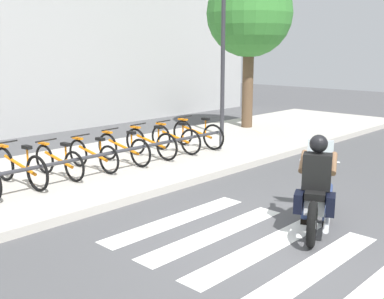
% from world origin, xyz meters
% --- Properties ---
extents(ground_plane, '(48.00, 48.00, 0.00)m').
position_xyz_m(ground_plane, '(0.00, 0.00, 0.00)').
color(ground_plane, '#4C4C4F').
extents(sidewalk, '(24.00, 4.40, 0.15)m').
position_xyz_m(sidewalk, '(0.00, 4.91, 0.07)').
color(sidewalk, '#B7B2A8').
rests_on(sidewalk, ground).
extents(crosswalk_stripe_0, '(2.80, 0.40, 0.01)m').
position_xyz_m(crosswalk_stripe_0, '(-0.40, -1.60, 0.00)').
color(crosswalk_stripe_0, white).
rests_on(crosswalk_stripe_0, ground).
extents(crosswalk_stripe_1, '(2.80, 0.40, 0.01)m').
position_xyz_m(crosswalk_stripe_1, '(-0.40, -0.80, 0.00)').
color(crosswalk_stripe_1, white).
rests_on(crosswalk_stripe_1, ground).
extents(crosswalk_stripe_2, '(2.80, 0.40, 0.01)m').
position_xyz_m(crosswalk_stripe_2, '(-0.40, 0.00, 0.00)').
color(crosswalk_stripe_2, white).
rests_on(crosswalk_stripe_2, ground).
extents(crosswalk_stripe_3, '(2.80, 0.40, 0.01)m').
position_xyz_m(crosswalk_stripe_3, '(-0.40, 0.80, 0.00)').
color(crosswalk_stripe_3, white).
rests_on(crosswalk_stripe_3, ground).
extents(crosswalk_stripe_4, '(2.80, 0.40, 0.01)m').
position_xyz_m(crosswalk_stripe_4, '(-0.40, 1.60, 0.00)').
color(crosswalk_stripe_4, white).
rests_on(crosswalk_stripe_4, ground).
extents(motorcycle, '(1.96, 1.06, 1.23)m').
position_xyz_m(motorcycle, '(0.83, -0.12, 0.46)').
color(motorcycle, black).
rests_on(motorcycle, ground).
extents(rider, '(0.76, 0.70, 1.44)m').
position_xyz_m(rider, '(0.76, -0.15, 0.83)').
color(rider, black).
rests_on(rider, ground).
extents(bicycle_1, '(0.48, 1.75, 0.79)m').
position_xyz_m(bicycle_1, '(-1.43, 4.64, 0.51)').
color(bicycle_1, black).
rests_on(bicycle_1, sidewalk).
extents(bicycle_2, '(0.48, 1.56, 0.73)m').
position_xyz_m(bicycle_2, '(-0.64, 4.65, 0.49)').
color(bicycle_2, black).
rests_on(bicycle_2, sidewalk).
extents(bicycle_3, '(0.48, 1.57, 0.72)m').
position_xyz_m(bicycle_3, '(0.16, 4.65, 0.48)').
color(bicycle_3, black).
rests_on(bicycle_3, sidewalk).
extents(bicycle_4, '(0.48, 1.66, 0.75)m').
position_xyz_m(bicycle_4, '(0.96, 4.65, 0.49)').
color(bicycle_4, black).
rests_on(bicycle_4, sidewalk).
extents(bicycle_5, '(0.48, 1.63, 0.77)m').
position_xyz_m(bicycle_5, '(1.75, 4.64, 0.50)').
color(bicycle_5, black).
rests_on(bicycle_5, sidewalk).
extents(bicycle_6, '(0.48, 1.58, 0.76)m').
position_xyz_m(bicycle_6, '(2.55, 4.64, 0.50)').
color(bicycle_6, black).
rests_on(bicycle_6, sidewalk).
extents(bicycle_7, '(0.48, 1.64, 0.79)m').
position_xyz_m(bicycle_7, '(3.34, 4.64, 0.51)').
color(bicycle_7, black).
rests_on(bicycle_7, sidewalk).
extents(bike_rack, '(6.17, 0.07, 0.49)m').
position_xyz_m(bike_rack, '(0.56, 4.09, 0.58)').
color(bike_rack, '#333338').
rests_on(bike_rack, sidewalk).
extents(street_lamp, '(0.28, 0.28, 4.34)m').
position_xyz_m(street_lamp, '(5.10, 5.31, 2.63)').
color(street_lamp, '#2D2D33').
rests_on(street_lamp, ground).
extents(tree_near_rack, '(2.66, 2.66, 5.03)m').
position_xyz_m(tree_near_rack, '(6.82, 5.71, 3.66)').
color(tree_near_rack, brown).
rests_on(tree_near_rack, ground).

